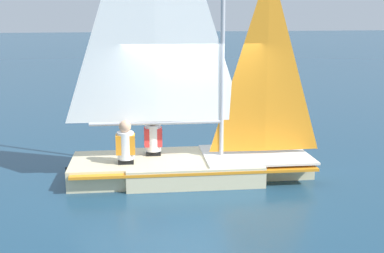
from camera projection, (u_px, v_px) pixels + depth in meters
name	position (u px, v px, depth m)	size (l,w,h in m)	color
ground_plane	(192.00, 176.00, 9.17)	(260.00, 260.00, 0.00)	navy
sailboat_main	(189.00, 131.00, 8.97)	(2.57, 4.69, 6.15)	beige
sailor_helm	(153.00, 142.00, 9.23)	(0.36, 0.39, 1.16)	black
sailor_crew	(126.00, 150.00, 8.68)	(0.36, 0.39, 1.16)	black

